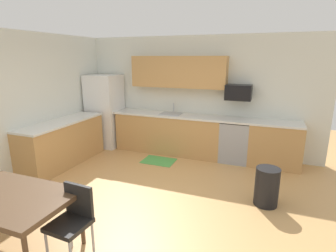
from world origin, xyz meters
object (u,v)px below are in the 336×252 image
(oven_range, at_px, (235,141))
(chair_near_table, at_px, (73,217))
(refrigerator, at_px, (105,111))
(trash_bin, at_px, (267,187))
(dining_table, at_px, (10,200))
(microwave, at_px, (238,92))

(oven_range, height_order, chair_near_table, oven_range)
(refrigerator, height_order, trash_bin, refrigerator)
(dining_table, distance_m, chair_near_table, 0.75)
(chair_near_table, bearing_deg, trash_bin, 44.56)
(microwave, distance_m, chair_near_table, 4.10)
(refrigerator, height_order, microwave, refrigerator)
(dining_table, bearing_deg, chair_near_table, 14.34)
(microwave, height_order, chair_near_table, microwave)
(dining_table, height_order, chair_near_table, chair_near_table)
(oven_range, bearing_deg, trash_bin, -67.26)
(dining_table, xyz_separation_m, trash_bin, (2.70, 2.15, -0.37))
(oven_range, height_order, trash_bin, oven_range)
(dining_table, relative_size, chair_near_table, 1.65)
(trash_bin, bearing_deg, dining_table, -141.53)
(dining_table, bearing_deg, microwave, 63.22)
(oven_range, bearing_deg, microwave, 90.00)
(chair_near_table, height_order, trash_bin, chair_near_table)
(oven_range, distance_m, trash_bin, 1.85)
(microwave, height_order, trash_bin, microwave)
(microwave, bearing_deg, chair_near_table, -108.85)
(chair_near_table, bearing_deg, refrigerator, 118.67)
(oven_range, distance_m, dining_table, 4.33)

